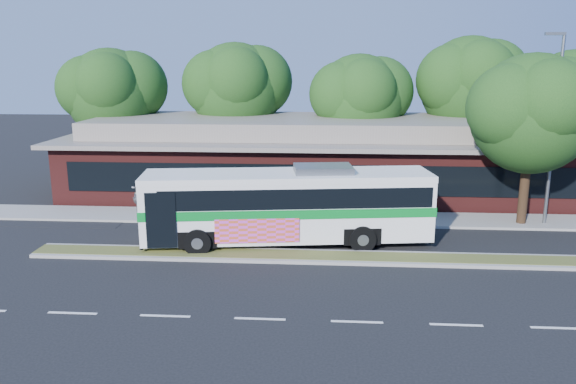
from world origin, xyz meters
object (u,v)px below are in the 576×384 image
Objects in this scene: sedan at (174,195)px; sidewalk_tree at (540,111)px; transit_bus at (289,201)px; lamp_post at (554,125)px.

sidewalk_tree is (18.24, -2.28, 4.90)m from sedan.
transit_bus is at bearing -124.43° from sedan.
transit_bus is 9.11m from sedan.
sidewalk_tree is at bearing 10.39° from transit_bus.
lamp_post is 0.92m from sidewalk_tree.
sidewalk_tree is (11.51, 3.74, 3.61)m from transit_bus.
transit_bus reaches higher than sedan.
sidewalk_tree is at bearing 167.77° from lamp_post.
lamp_post reaches higher than transit_bus.
transit_bus is (-12.17, -3.59, -2.98)m from lamp_post.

